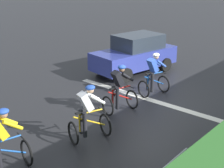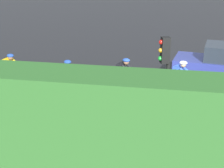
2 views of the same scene
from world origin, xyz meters
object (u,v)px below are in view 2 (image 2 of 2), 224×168
cyclist_second (67,82)px  cyclist_lead (11,75)px  cyclist_mid (124,80)px  cyclist_fourth (179,83)px  traffic_light_near_crossing (165,81)px

cyclist_second → cyclist_lead: bearing=81.0°
cyclist_mid → cyclist_fourth: size_ratio=1.00×
cyclist_lead → cyclist_mid: size_ratio=1.00×
traffic_light_near_crossing → cyclist_second: bearing=48.7°
cyclist_lead → cyclist_mid: 4.51m
cyclist_mid → cyclist_fourth: same height
cyclist_mid → cyclist_lead: bearing=92.4°
cyclist_fourth → cyclist_mid: bearing=90.9°
cyclist_fourth → traffic_light_near_crossing: (-3.81, 0.50, 1.43)m
cyclist_second → cyclist_fourth: 4.18m
cyclist_second → traffic_light_near_crossing: traffic_light_near_crossing is taller
cyclist_mid → cyclist_fourth: (0.03, -2.08, 0.00)m
cyclist_lead → traffic_light_near_crossing: traffic_light_near_crossing is taller
cyclist_fourth → traffic_light_near_crossing: size_ratio=0.50×
cyclist_second → traffic_light_near_crossing: bearing=-131.3°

